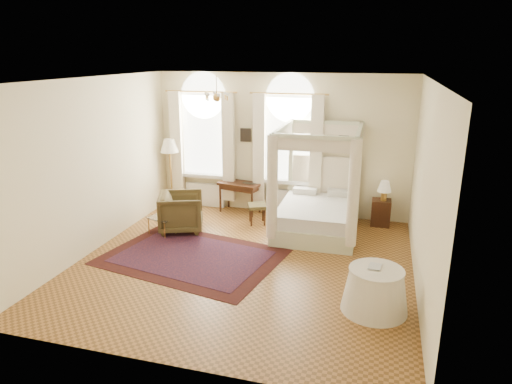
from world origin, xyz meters
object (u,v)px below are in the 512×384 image
floor_lamp (170,149)px  stool (257,208)px  armchair (181,212)px  nightstand (381,213)px  canopy_bed (317,210)px  side_table (375,290)px  coffee_table (162,219)px  writing_desk (240,187)px

floor_lamp → stool: bearing=-14.1°
stool → armchair: 1.70m
nightstand → canopy_bed: bearing=-147.5°
nightstand → side_table: side_table is taller
nightstand → coffee_table: nightstand is taller
side_table → canopy_bed: bearing=114.2°
coffee_table → side_table: 4.84m
nightstand → floor_lamp: (-5.08, -0.05, 1.17)m
writing_desk → coffee_table: (-1.17, -1.81, -0.29)m
armchair → floor_lamp: 2.00m
stool → armchair: (-1.48, -0.83, 0.04)m
nightstand → floor_lamp: bearing=-179.5°
coffee_table → floor_lamp: (-0.60, 1.76, 1.13)m
armchair → writing_desk: bearing=-51.1°
canopy_bed → floor_lamp: bearing=168.1°
armchair → nightstand: bearing=-91.3°
armchair → coffee_table: 0.46m
writing_desk → floor_lamp: size_ratio=0.63×
armchair → side_table: 4.70m
floor_lamp → side_table: size_ratio=1.73×
canopy_bed → side_table: (1.29, -2.86, -0.19)m
floor_lamp → side_table: (5.06, -3.65, -1.14)m
canopy_bed → stool: bearing=172.1°
stool → nightstand: bearing=13.5°
writing_desk → stool: size_ratio=2.08×
nightstand → stool: bearing=-166.5°
coffee_table → side_table: side_table is taller
canopy_bed → stool: size_ratio=4.42×
nightstand → armchair: size_ratio=0.65×
floor_lamp → side_table: 6.34m
stool → armchair: bearing=-150.6°
canopy_bed → floor_lamp: (-3.77, 0.79, 0.95)m
side_table → floor_lamp: bearing=144.1°
nightstand → armchair: armchair is taller
canopy_bed → floor_lamp: size_ratio=1.33×
writing_desk → armchair: (-0.86, -1.48, -0.22)m
canopy_bed → side_table: bearing=-65.8°
writing_desk → floor_lamp: (-1.78, -0.05, 0.83)m
writing_desk → stool: bearing=-46.5°
side_table → coffee_table: bearing=157.0°
stool → side_table: (2.67, -3.05, -0.05)m
floor_lamp → canopy_bed: bearing=-11.9°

